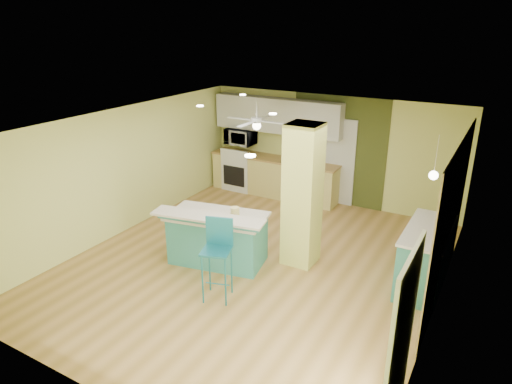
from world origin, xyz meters
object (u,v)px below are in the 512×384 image
Objects in this scene: fruit_bowl at (290,160)px; bar_stool at (218,246)px; side_counter at (425,257)px; canister at (235,212)px; peninsula at (217,237)px.

bar_stool is at bearing -78.76° from fruit_bowl.
side_counter is at bearing 16.96° from bar_stool.
side_counter is 8.95× the size of canister.
peninsula is 7.19× the size of fruit_bowl.
peninsula reaches higher than side_counter.
bar_stool is 4.30m from fruit_bowl.
bar_stool is (0.62, -0.87, 0.38)m from peninsula.
side_counter is 3.18m from canister.
side_counter is (3.32, 1.01, 0.03)m from peninsula.
fruit_bowl is at bearing 82.76° from peninsula.
bar_stool is 4.67× the size of fruit_bowl.
side_counter is 4.27m from fruit_bowl.
bar_stool is at bearing -145.13° from side_counter.
bar_stool reaches higher than canister.
side_counter is (2.70, 1.88, -0.35)m from bar_stool.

